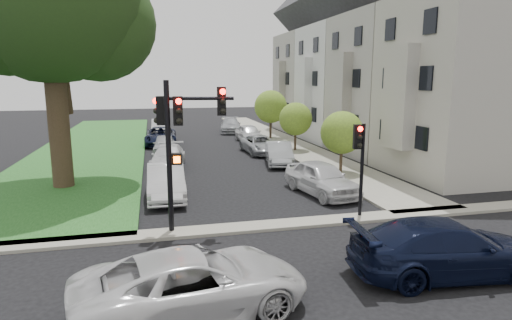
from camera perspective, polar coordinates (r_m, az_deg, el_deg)
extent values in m
plane|color=black|center=(14.50, 4.75, -11.43)|extent=(140.00, 140.00, 0.00)
cube|color=#1C511A|center=(37.42, -20.70, 1.76)|extent=(8.00, 44.00, 0.12)
cube|color=#A9A691|center=(38.73, 3.09, 2.73)|extent=(3.50, 44.00, 0.12)
cube|color=#A9A691|center=(16.26, 2.52, -8.67)|extent=(60.00, 1.00, 0.12)
cube|color=#A3A19D|center=(26.68, 25.72, 8.72)|extent=(7.00, 7.40, 10.00)
cube|color=#A3A19D|center=(24.45, 18.54, 7.95)|extent=(0.70, 2.20, 5.50)
cube|color=black|center=(24.59, 19.28, 10.25)|extent=(0.08, 3.60, 6.00)
cube|color=gray|center=(32.85, 17.38, 9.47)|extent=(7.00, 7.40, 10.00)
cube|color=gray|center=(31.07, 11.14, 8.79)|extent=(0.70, 2.20, 5.50)
cube|color=black|center=(31.18, 11.72, 10.61)|extent=(0.08, 3.60, 6.00)
cube|color=silver|center=(39.48, 11.73, 9.87)|extent=(7.00, 7.40, 10.00)
cube|color=silver|center=(38.01, 6.38, 9.25)|extent=(0.70, 2.20, 5.50)
cube|color=black|center=(38.10, 6.84, 10.75)|extent=(0.08, 3.60, 6.00)
cube|color=gray|center=(46.37, 7.73, 10.10)|extent=(7.00, 7.40, 10.00)
cube|color=#2E2E2F|center=(46.90, 7.98, 19.27)|extent=(7.00, 7.55, 7.00)
cube|color=gray|center=(45.13, 3.09, 9.53)|extent=(0.70, 2.20, 5.50)
cube|color=black|center=(45.21, 3.48, 10.79)|extent=(0.08, 3.60, 6.00)
cylinder|color=#2C2415|center=(23.32, -24.88, 5.33)|extent=(1.01, 1.01, 7.32)
sphere|color=#213B18|center=(24.01, -20.43, 16.74)|extent=(5.86, 5.86, 5.86)
sphere|color=#213B18|center=(23.46, -30.71, 17.23)|extent=(6.22, 6.22, 6.22)
cylinder|color=#2C2415|center=(25.19, 11.25, 0.06)|extent=(0.18, 0.18, 1.75)
sphere|color=#547527|center=(24.95, 11.39, 3.61)|extent=(2.45, 2.45, 2.45)
cylinder|color=#2C2415|center=(32.70, 5.24, 2.68)|extent=(0.18, 0.18, 1.78)
sphere|color=#547527|center=(32.52, 5.29, 5.47)|extent=(2.49, 2.49, 2.49)
cylinder|color=#2C2415|center=(39.34, 1.95, 4.34)|extent=(0.21, 0.21, 2.13)
sphere|color=#547527|center=(39.17, 1.96, 7.13)|extent=(2.98, 2.98, 2.98)
cylinder|color=black|center=(15.18, -11.53, 0.10)|extent=(0.21, 0.21, 5.43)
cylinder|color=black|center=(15.03, -7.40, 8.15)|extent=(2.29, 0.46, 0.13)
cube|color=black|center=(14.99, -10.36, 6.45)|extent=(0.35, 0.31, 0.99)
cube|color=black|center=(15.13, -4.62, 7.82)|extent=(0.35, 0.31, 0.99)
cube|color=black|center=(15.23, -12.59, 6.44)|extent=(0.31, 0.35, 0.99)
sphere|color=#FF0C05|center=(14.81, -10.37, 7.70)|extent=(0.21, 0.21, 0.21)
sphere|color=black|center=(14.86, -10.28, 5.13)|extent=(0.21, 0.21, 0.21)
cube|color=black|center=(15.19, -10.54, 0.15)|extent=(0.40, 0.31, 0.40)
cube|color=#FF5905|center=(15.05, -10.51, 0.05)|extent=(0.23, 0.03, 0.23)
cylinder|color=black|center=(17.25, 13.91, -1.53)|extent=(0.17, 0.17, 3.77)
cube|color=black|center=(16.91, 13.37, 3.03)|extent=(0.35, 0.32, 0.94)
sphere|color=#FF0C05|center=(16.74, 13.65, 4.04)|extent=(0.20, 0.20, 0.20)
imported|color=silver|center=(10.52, -8.37, -15.93)|extent=(5.86, 3.45, 1.53)
imported|color=black|center=(13.35, 24.11, -10.69)|extent=(5.69, 2.70, 1.60)
imported|color=silver|center=(20.68, 8.72, -2.40)|extent=(2.68, 4.96, 1.60)
imported|color=#999BA0|center=(27.68, 3.07, 0.90)|extent=(2.41, 4.66, 1.46)
imported|color=#999BA0|center=(31.74, 0.60, 2.06)|extent=(2.45, 4.86, 1.32)
imported|color=silver|center=(37.58, -0.91, 3.58)|extent=(1.99, 4.55, 1.53)
imported|color=#999BA0|center=(44.40, -3.39, 4.64)|extent=(2.85, 5.34, 1.47)
imported|color=silver|center=(20.25, -11.92, -2.86)|extent=(1.69, 4.73, 1.55)
imported|color=silver|center=(27.20, -11.63, 0.44)|extent=(2.55, 4.99, 1.39)
imported|color=#999BA0|center=(32.29, -12.08, 2.03)|extent=(1.86, 4.17, 1.39)
imported|color=black|center=(36.66, -12.57, 3.12)|extent=(2.74, 5.52, 1.50)
imported|color=silver|center=(42.86, -12.58, 4.26)|extent=(1.84, 4.91, 1.60)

